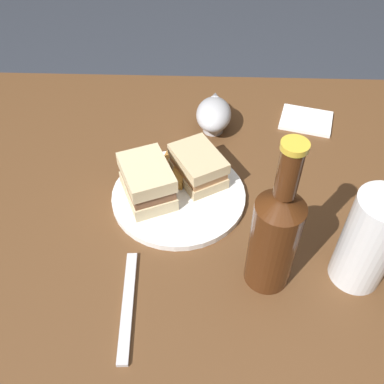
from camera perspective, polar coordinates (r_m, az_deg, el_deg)
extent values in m
plane|color=#333842|center=(1.43, 1.06, -23.53)|extent=(6.00, 6.00, 0.00)
cube|color=brown|center=(1.08, 1.34, -16.25)|extent=(1.19, 0.90, 0.78)
cylinder|color=white|center=(0.77, -1.80, -0.47)|extent=(0.24, 0.24, 0.01)
cube|color=#CCB284|center=(0.79, 0.80, 2.55)|extent=(0.12, 0.13, 0.02)
cube|color=#B27A4C|center=(0.78, 0.82, 3.52)|extent=(0.11, 0.12, 0.01)
cube|color=#CCB284|center=(0.77, 0.83, 4.52)|extent=(0.12, 0.13, 0.02)
cube|color=beige|center=(0.76, -5.94, 0.18)|extent=(0.11, 0.13, 0.03)
cube|color=brown|center=(0.74, -6.07, 1.40)|extent=(0.11, 0.12, 0.02)
cube|color=beige|center=(0.73, -6.20, 2.68)|extent=(0.11, 0.13, 0.03)
cube|color=#AD702D|center=(0.79, -1.68, 2.31)|extent=(0.06, 0.05, 0.01)
cube|color=#AD702D|center=(0.82, -3.25, 4.15)|extent=(0.03, 0.05, 0.01)
cube|color=#B77F33|center=(0.78, -1.83, 2.15)|extent=(0.03, 0.05, 0.02)
cube|color=#B77F33|center=(0.79, -1.21, 2.76)|extent=(0.04, 0.05, 0.02)
cylinder|color=white|center=(0.66, 22.77, -6.14)|extent=(0.08, 0.08, 0.17)
cylinder|color=#C67014|center=(0.69, 21.76, -8.36)|extent=(0.07, 0.07, 0.08)
cylinder|color=#B7B7BC|center=(0.92, 2.87, 8.75)|extent=(0.04, 0.04, 0.02)
ellipsoid|color=#B7B7BC|center=(0.90, 2.95, 10.44)|extent=(0.08, 0.11, 0.05)
ellipsoid|color=#381E0F|center=(0.90, 2.97, 10.79)|extent=(0.07, 0.09, 0.02)
cone|color=#B7B7BC|center=(0.94, 3.15, 12.75)|extent=(0.03, 0.03, 0.02)
cylinder|color=#47230F|center=(0.62, 10.83, -6.96)|extent=(0.07, 0.07, 0.16)
cone|color=#47230F|center=(0.55, 12.12, -1.14)|extent=(0.07, 0.07, 0.02)
cylinder|color=#47230F|center=(0.51, 12.95, 2.57)|extent=(0.03, 0.03, 0.07)
cylinder|color=gold|center=(0.49, 13.72, 6.06)|extent=(0.03, 0.03, 0.01)
cube|color=white|center=(0.98, 15.13, 9.33)|extent=(0.13, 0.12, 0.01)
cube|color=silver|center=(0.65, -8.66, -14.78)|extent=(0.03, 0.18, 0.01)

